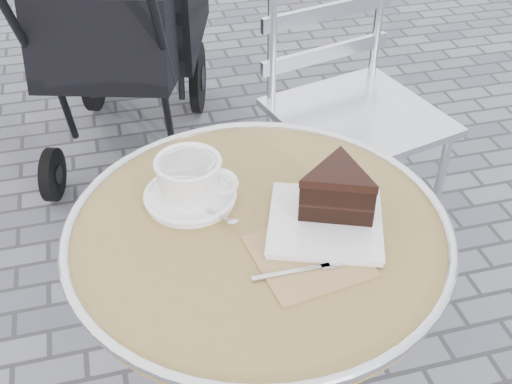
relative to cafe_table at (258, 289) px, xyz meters
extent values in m
cylinder|color=silver|center=(0.00, 0.00, -0.20)|extent=(0.07, 0.07, 0.67)
cylinder|color=tan|center=(0.00, 0.00, 0.15)|extent=(0.70, 0.70, 0.03)
torus|color=silver|center=(0.00, 0.00, 0.16)|extent=(0.72, 0.72, 0.02)
cylinder|color=white|center=(-0.11, 0.11, 0.17)|extent=(0.17, 0.17, 0.01)
cylinder|color=white|center=(-0.11, 0.11, 0.21)|extent=(0.16, 0.16, 0.08)
torus|color=white|center=(-0.05, 0.09, 0.21)|extent=(0.06, 0.04, 0.06)
cylinder|color=beige|center=(-0.11, 0.11, 0.25)|extent=(0.11, 0.11, 0.01)
cube|color=#A17C58|center=(0.06, -0.10, 0.16)|extent=(0.21, 0.21, 0.00)
cube|color=white|center=(0.12, -0.03, 0.17)|extent=(0.26, 0.26, 0.01)
cylinder|color=silver|center=(0.34, 0.41, -0.32)|extent=(0.03, 0.03, 0.50)
cylinder|color=silver|center=(0.71, 0.51, -0.32)|extent=(0.03, 0.03, 0.50)
cylinder|color=silver|center=(0.25, 0.78, -0.32)|extent=(0.03, 0.03, 0.50)
cylinder|color=silver|center=(0.62, 0.87, -0.32)|extent=(0.03, 0.03, 0.50)
cube|color=silver|center=(0.48, 0.64, -0.05)|extent=(0.54, 0.54, 0.02)
cube|color=black|center=(-0.15, 1.42, -0.03)|extent=(0.66, 0.84, 0.45)
cylinder|color=black|center=(-0.47, 1.17, -0.47)|extent=(0.10, 0.20, 0.20)
cylinder|color=black|center=(-0.03, 1.04, -0.47)|extent=(0.10, 0.20, 0.20)
cylinder|color=black|center=(-0.28, 1.81, -0.41)|extent=(0.13, 0.31, 0.31)
cylinder|color=black|center=(0.17, 1.67, -0.41)|extent=(0.13, 0.31, 0.31)
camera|label=1|loc=(-0.23, -0.86, 0.94)|focal=45.00mm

